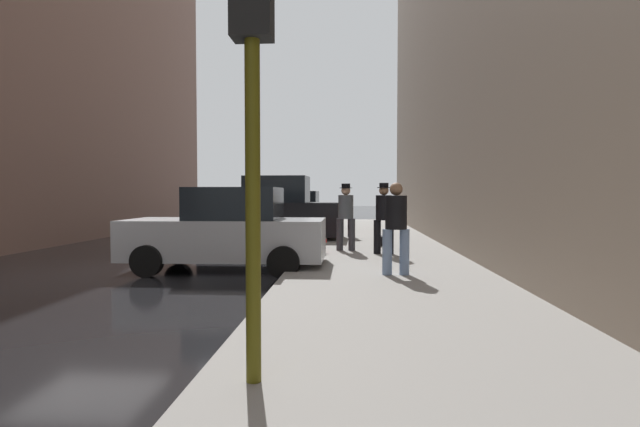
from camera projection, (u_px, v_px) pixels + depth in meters
ground_plane at (90, 275)px, 10.08m from camera, size 120.00×120.00×0.00m
sidewalk at (388, 275)px, 9.71m from camera, size 4.00×40.00×0.15m
parked_silver_sedan at (228, 231)px, 10.69m from camera, size 4.20×2.06×1.79m
parked_black_suv at (273, 212)px, 16.80m from camera, size 4.64×2.15×2.25m
parked_gray_coupe at (294, 211)px, 23.13m from camera, size 4.27×2.18×1.79m
fire_hydrant at (319, 239)px, 12.80m from camera, size 0.42×0.22×0.70m
traffic_light at (252, 52)px, 3.89m from camera, size 0.32×0.32×3.60m
pedestrian_with_beanie at (346, 213)px, 13.23m from camera, size 0.51×0.42×1.78m
pedestrian_in_tan_coat at (346, 210)px, 17.51m from camera, size 0.52×0.44×1.71m
pedestrian_with_fedora at (384, 215)px, 12.46m from camera, size 0.51×0.42×1.78m
pedestrian_in_jeans at (396, 223)px, 9.21m from camera, size 0.51×0.42×1.71m
duffel_bag at (382, 241)px, 14.45m from camera, size 0.32×0.44×0.28m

